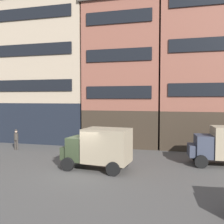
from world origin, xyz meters
TOP-DOWN VIEW (x-y plane):
  - ground_plane at (0.00, 0.00)m, footprint 120.00×120.00m
  - building_far_left at (-7.76, 10.38)m, footprint 9.93×6.54m
  - building_center_left at (0.61, 10.38)m, footprint 7.51×6.54m
  - building_center_right at (8.37, 10.38)m, footprint 8.70×6.54m
  - delivery_truck_far at (0.92, 0.49)m, footprint 4.49×2.48m
  - pedestrian_officer at (-7.90, 4.60)m, footprint 0.42×0.42m
  - fire_hydrant_curbside at (1.35, 5.89)m, footprint 0.24×0.24m

SIDE VIEW (x-z plane):
  - ground_plane at x=0.00m, z-range 0.00..0.00m
  - fire_hydrant_curbside at x=1.35m, z-range 0.01..0.84m
  - pedestrian_officer at x=-7.90m, z-range 0.08..1.88m
  - delivery_truck_far at x=0.92m, z-range 0.11..2.73m
  - building_center_left at x=0.61m, z-range 0.04..13.76m
  - building_far_left at x=-7.76m, z-range 0.04..14.85m
  - building_center_right at x=8.37m, z-range 0.04..14.85m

